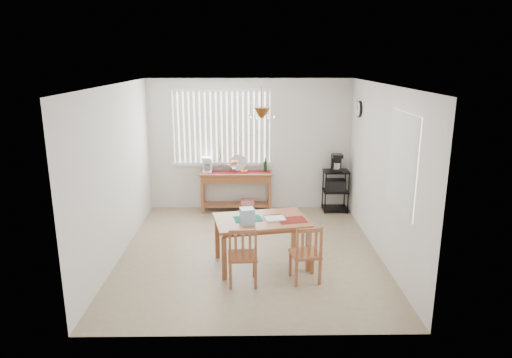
{
  "coord_description": "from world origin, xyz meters",
  "views": [
    {
      "loc": [
        -0.0,
        -6.67,
        2.96
      ],
      "look_at": [
        0.1,
        0.55,
        1.05
      ],
      "focal_mm": 32.0,
      "sensor_mm": 36.0,
      "label": 1
    }
  ],
  "objects_px": {
    "cart_items": "(337,163)",
    "sideboard": "(237,182)",
    "dining_table": "(261,224)",
    "chair_left": "(243,256)",
    "chair_right": "(306,254)",
    "wire_cart": "(336,187)"
  },
  "relations": [
    {
      "from": "cart_items",
      "to": "wire_cart",
      "type": "bearing_deg",
      "value": -90.0
    },
    {
      "from": "sideboard",
      "to": "cart_items",
      "type": "relative_size",
      "value": 4.15
    },
    {
      "from": "chair_left",
      "to": "chair_right",
      "type": "xyz_separation_m",
      "value": [
        0.86,
        0.08,
        -0.01
      ]
    },
    {
      "from": "dining_table",
      "to": "chair_left",
      "type": "bearing_deg",
      "value": -112.72
    },
    {
      "from": "chair_right",
      "to": "wire_cart",
      "type": "bearing_deg",
      "value": 72.44
    },
    {
      "from": "sideboard",
      "to": "cart_items",
      "type": "xyz_separation_m",
      "value": [
        1.96,
        -0.02,
        0.39
      ]
    },
    {
      "from": "cart_items",
      "to": "sideboard",
      "type": "bearing_deg",
      "value": 179.35
    },
    {
      "from": "chair_left",
      "to": "sideboard",
      "type": "bearing_deg",
      "value": 92.98
    },
    {
      "from": "sideboard",
      "to": "chair_left",
      "type": "relative_size",
      "value": 1.68
    },
    {
      "from": "sideboard",
      "to": "chair_right",
      "type": "height_order",
      "value": "chair_right"
    },
    {
      "from": "sideboard",
      "to": "dining_table",
      "type": "bearing_deg",
      "value": -80.19
    },
    {
      "from": "wire_cart",
      "to": "cart_items",
      "type": "height_order",
      "value": "cart_items"
    },
    {
      "from": "cart_items",
      "to": "dining_table",
      "type": "distance_m",
      "value": 2.91
    },
    {
      "from": "dining_table",
      "to": "sideboard",
      "type": "bearing_deg",
      "value": 99.81
    },
    {
      "from": "wire_cart",
      "to": "dining_table",
      "type": "bearing_deg",
      "value": -122.28
    },
    {
      "from": "wire_cart",
      "to": "chair_right",
      "type": "distance_m",
      "value": 3.14
    },
    {
      "from": "wire_cart",
      "to": "cart_items",
      "type": "bearing_deg",
      "value": 90.0
    },
    {
      "from": "sideboard",
      "to": "cart_items",
      "type": "bearing_deg",
      "value": -0.65
    },
    {
      "from": "dining_table",
      "to": "cart_items",
      "type": "bearing_deg",
      "value": 57.81
    },
    {
      "from": "sideboard",
      "to": "dining_table",
      "type": "relative_size",
      "value": 0.97
    },
    {
      "from": "cart_items",
      "to": "chair_left",
      "type": "xyz_separation_m",
      "value": [
        -1.8,
        -3.07,
        -0.57
      ]
    },
    {
      "from": "dining_table",
      "to": "wire_cart",
      "type": "bearing_deg",
      "value": 57.72
    }
  ]
}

